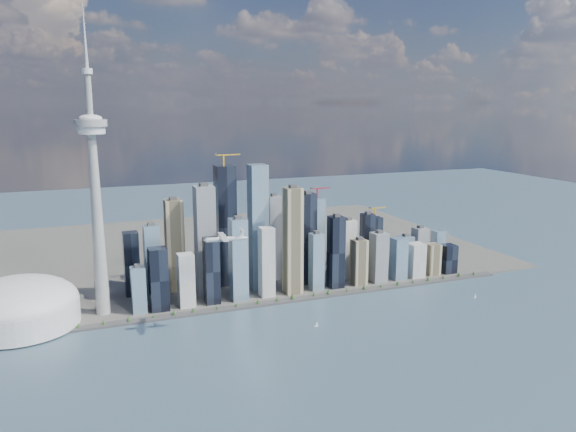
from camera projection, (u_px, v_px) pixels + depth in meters
name	position (u px, v px, depth m)	size (l,w,h in m)	color
ground	(318.00, 357.00, 875.22)	(4000.00, 4000.00, 0.00)	#2F4853
seawall	(265.00, 304.00, 1103.16)	(1100.00, 22.00, 4.00)	#383838
land	(211.00, 249.00, 1514.25)	(1400.00, 900.00, 3.00)	#4C4C47
shoreline_trees	(265.00, 300.00, 1101.81)	(960.53, 7.20, 8.80)	#3F2D1E
skyscraper_cluster	(278.00, 248.00, 1186.49)	(736.00, 142.00, 284.36)	black
needle_tower	(95.00, 190.00, 1004.90)	(56.00, 56.00, 550.50)	gray
dome_stadium	(19.00, 306.00, 984.79)	(200.00, 200.00, 86.00)	silver
airplane	(225.00, 238.00, 924.04)	(74.94, 66.40, 18.26)	silver
sailboat_west	(317.00, 325.00, 994.15)	(7.66, 2.35, 10.63)	white
sailboat_east	(475.00, 296.00, 1141.67)	(6.95, 2.74, 9.59)	white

